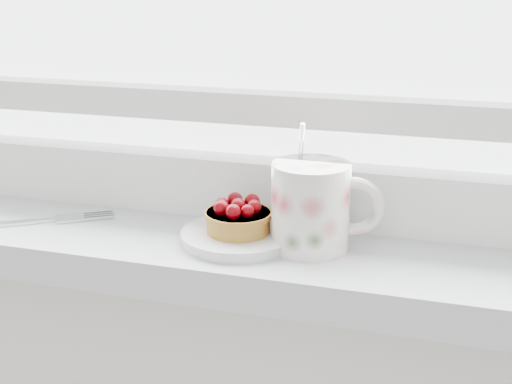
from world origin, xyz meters
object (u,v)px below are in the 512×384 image
at_px(raspberry_tart, 238,217).
at_px(fork, 20,222).
at_px(floral_mug, 314,205).
at_px(saucer, 238,237).

relative_size(raspberry_tart, fork, 0.39).
distance_m(floral_mug, fork, 0.34).
distance_m(raspberry_tart, floral_mug, 0.08).
height_order(floral_mug, fork, floral_mug).
height_order(saucer, raspberry_tart, raspberry_tart).
bearing_deg(saucer, raspberry_tart, -162.15).
relative_size(saucer, floral_mug, 0.94).
height_order(saucer, fork, saucer).
bearing_deg(raspberry_tart, saucer, 17.85).
relative_size(saucer, fork, 0.67).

